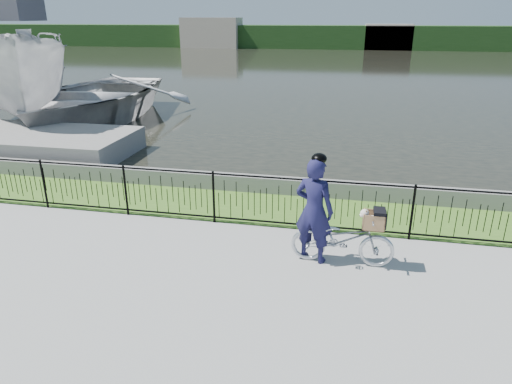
% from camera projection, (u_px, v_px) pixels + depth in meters
% --- Properties ---
extents(ground, '(120.00, 120.00, 0.00)m').
position_uv_depth(ground, '(243.00, 264.00, 8.13)').
color(ground, gray).
rests_on(ground, ground).
extents(grass_strip, '(60.00, 2.00, 0.01)m').
position_uv_depth(grass_strip, '(269.00, 208.00, 10.51)').
color(grass_strip, '#446F22').
rests_on(grass_strip, ground).
extents(water, '(120.00, 120.00, 0.00)m').
position_uv_depth(water, '(332.00, 69.00, 38.29)').
color(water, black).
rests_on(water, ground).
extents(quay_wall, '(60.00, 0.30, 0.40)m').
position_uv_depth(quay_wall, '(276.00, 185.00, 11.35)').
color(quay_wall, slate).
rests_on(quay_wall, ground).
extents(fence, '(14.00, 0.06, 1.15)m').
position_uv_depth(fence, '(260.00, 201.00, 9.39)').
color(fence, black).
rests_on(fence, ground).
extents(far_treeline, '(120.00, 6.00, 3.00)m').
position_uv_depth(far_treeline, '(342.00, 37.00, 62.43)').
color(far_treeline, '#1F3E17').
rests_on(far_treeline, ground).
extents(far_building_left, '(8.00, 4.00, 4.00)m').
position_uv_depth(far_building_left, '(212.00, 33.00, 63.80)').
color(far_building_left, '#A99B88').
rests_on(far_building_left, ground).
extents(far_building_right, '(6.00, 3.00, 3.20)m').
position_uv_depth(far_building_right, '(388.00, 37.00, 59.90)').
color(far_building_right, '#A99B88').
rests_on(far_building_right, ground).
extents(bicycle_rig, '(1.80, 0.63, 1.10)m').
position_uv_depth(bicycle_rig, '(343.00, 238.00, 8.00)').
color(bicycle_rig, '#B6BBC3').
rests_on(bicycle_rig, ground).
extents(cyclist, '(0.81, 0.65, 1.99)m').
position_uv_depth(cyclist, '(314.00, 209.00, 7.94)').
color(cyclist, '#16153C').
rests_on(cyclist, ground).
extents(boat_near, '(9.06, 9.86, 5.57)m').
position_uv_depth(boat_near, '(18.00, 74.00, 17.88)').
color(boat_near, '#B5B5B5').
rests_on(boat_near, water).
extents(boat_far, '(7.19, 9.80, 1.97)m').
position_uv_depth(boat_far, '(90.00, 97.00, 18.95)').
color(boat_far, '#B5B5B5').
rests_on(boat_far, water).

